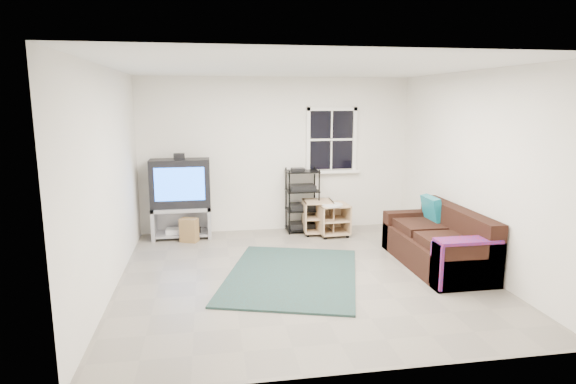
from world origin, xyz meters
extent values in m
plane|color=gray|center=(0.00, 0.00, 0.00)|extent=(4.60, 4.60, 0.00)
plane|color=white|center=(0.00, 0.00, 2.60)|extent=(4.60, 4.60, 0.00)
plane|color=white|center=(0.00, 2.30, 1.30)|extent=(4.60, 0.00, 4.60)
plane|color=white|center=(0.00, -2.30, 1.30)|extent=(4.60, 0.00, 4.60)
plane|color=white|center=(-2.30, 0.00, 1.30)|extent=(0.00, 4.60, 4.60)
plane|color=white|center=(2.30, 0.00, 1.30)|extent=(0.00, 4.60, 4.60)
cube|color=black|center=(0.95, 2.28, 1.55)|extent=(0.80, 0.01, 1.02)
cube|color=white|center=(0.95, 2.26, 2.07)|extent=(0.88, 0.06, 0.06)
cube|color=white|center=(0.95, 2.25, 1.00)|extent=(0.98, 0.14, 0.05)
cube|color=white|center=(0.54, 2.26, 1.55)|extent=(0.06, 0.06, 1.10)
cube|color=white|center=(1.36, 2.26, 1.55)|extent=(0.06, 0.06, 1.10)
cube|color=white|center=(0.95, 2.27, 1.55)|extent=(0.78, 0.04, 0.04)
cube|color=#A5A5AD|center=(-1.61, 2.03, 0.49)|extent=(0.94, 0.47, 0.06)
cube|color=#A5A5AD|center=(-2.05, 2.03, 0.26)|extent=(0.06, 0.47, 0.52)
cube|color=#A5A5AD|center=(-1.16, 2.03, 0.26)|extent=(0.06, 0.47, 0.52)
cube|color=#A5A5AD|center=(-1.61, 2.03, 0.07)|extent=(0.83, 0.43, 0.04)
cube|color=#A5A5AD|center=(-1.61, 2.25, 0.26)|extent=(0.94, 0.04, 0.52)
cube|color=silver|center=(-1.72, 2.00, 0.12)|extent=(0.28, 0.23, 0.08)
cube|color=black|center=(-1.40, 2.03, 0.11)|extent=(0.19, 0.17, 0.06)
cube|color=black|center=(-1.61, 2.03, 0.91)|extent=(0.94, 0.40, 0.77)
cube|color=#1E64FF|center=(-1.61, 1.83, 0.92)|extent=(0.77, 0.01, 0.53)
cube|color=black|center=(-1.61, 2.03, 1.34)|extent=(0.17, 0.12, 0.09)
cylinder|color=black|center=(0.15, 1.90, 0.54)|extent=(0.02, 0.02, 1.09)
cylinder|color=black|center=(0.66, 1.90, 0.54)|extent=(0.02, 0.02, 1.09)
cylinder|color=black|center=(0.15, 2.26, 0.54)|extent=(0.02, 0.02, 1.09)
cylinder|color=black|center=(0.66, 2.26, 0.54)|extent=(0.02, 0.02, 1.09)
cube|color=black|center=(0.41, 2.08, 0.05)|extent=(0.54, 0.40, 0.02)
cube|color=black|center=(0.41, 2.08, 0.10)|extent=(0.43, 0.32, 0.09)
cube|color=black|center=(0.41, 2.08, 0.38)|extent=(0.54, 0.40, 0.02)
cube|color=black|center=(0.41, 2.08, 0.43)|extent=(0.43, 0.32, 0.09)
cube|color=black|center=(0.41, 2.08, 0.71)|extent=(0.54, 0.40, 0.02)
cube|color=black|center=(0.41, 2.08, 0.76)|extent=(0.43, 0.32, 0.09)
cube|color=black|center=(0.41, 2.08, 1.04)|extent=(0.54, 0.40, 0.02)
cube|color=tan|center=(0.64, 1.89, 0.55)|extent=(0.51, 0.51, 0.02)
cube|color=tan|center=(0.64, 1.89, 0.06)|extent=(0.51, 0.51, 0.02)
cube|color=tan|center=(0.41, 1.91, 0.31)|extent=(0.05, 0.48, 0.52)
cube|color=tan|center=(0.86, 1.87, 0.31)|extent=(0.05, 0.48, 0.52)
cube|color=tan|center=(0.65, 2.12, 0.31)|extent=(0.44, 0.05, 0.52)
cube|color=tan|center=(0.64, 1.89, 0.29)|extent=(0.47, 0.49, 0.02)
cylinder|color=black|center=(0.43, 1.71, 0.02)|extent=(0.05, 0.05, 0.05)
cylinder|color=black|center=(0.84, 2.07, 0.02)|extent=(0.05, 0.05, 0.05)
cube|color=tan|center=(0.86, 1.73, 0.52)|extent=(0.51, 0.51, 0.02)
cube|color=tan|center=(0.86, 1.73, 0.06)|extent=(0.51, 0.51, 0.02)
cube|color=tan|center=(0.63, 1.72, 0.29)|extent=(0.05, 0.48, 0.48)
cube|color=tan|center=(1.09, 1.75, 0.29)|extent=(0.05, 0.48, 0.48)
cube|color=tan|center=(0.85, 1.96, 0.29)|extent=(0.44, 0.05, 0.48)
cube|color=tan|center=(0.86, 1.73, 0.27)|extent=(0.46, 0.49, 0.02)
cylinder|color=black|center=(0.68, 1.53, 0.03)|extent=(0.05, 0.05, 0.05)
cylinder|color=black|center=(1.04, 1.94, 0.03)|extent=(0.05, 0.05, 0.05)
cylinder|color=silver|center=(0.82, 1.63, 0.54)|extent=(0.34, 0.34, 0.03)
cube|color=black|center=(1.85, 0.06, 0.19)|extent=(0.83, 1.85, 0.39)
cube|color=black|center=(2.16, 0.06, 0.59)|extent=(0.22, 1.85, 0.40)
cube|color=black|center=(1.85, 0.88, 0.29)|extent=(0.83, 0.22, 0.57)
cube|color=black|center=(1.85, -0.75, 0.29)|extent=(0.83, 0.22, 0.57)
cube|color=black|center=(1.78, -0.31, 0.45)|extent=(0.55, 0.67, 0.12)
cube|color=black|center=(1.78, 0.43, 0.45)|extent=(0.55, 0.67, 0.12)
cube|color=teal|center=(2.02, 0.57, 0.67)|extent=(0.19, 0.44, 0.38)
cube|color=navy|center=(1.84, -0.75, 0.59)|extent=(0.77, 0.28, 0.04)
cube|color=navy|center=(1.46, -0.75, 0.31)|extent=(0.04, 0.28, 0.54)
cube|color=black|center=(-0.14, -0.02, 0.01)|extent=(2.19, 2.58, 0.03)
cube|color=olive|center=(-1.49, 1.76, 0.19)|extent=(0.31, 0.26, 0.38)
camera|label=1|loc=(-1.16, -5.77, 2.22)|focal=30.00mm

